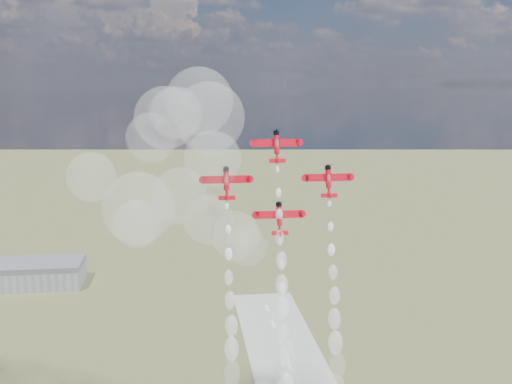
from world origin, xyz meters
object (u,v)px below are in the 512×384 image
object	(u,v)px
plane_left	(226,183)
plane_slot	(279,218)
plane_right	(328,181)
hangar	(36,273)
plane_lead	(277,146)

from	to	relation	value
plane_left	plane_slot	size ratio (longest dim) A/B	1.00
plane_right	hangar	bearing A→B (deg)	125.80
hangar	plane_slot	distance (m)	210.07
plane_right	plane_slot	xyz separation A→B (m)	(-14.01, -2.59, -9.46)
plane_left	plane_right	xyz separation A→B (m)	(28.01, 0.00, 0.00)
hangar	plane_lead	xyz separation A→B (m)	(106.01, -163.83, 84.70)
hangar	plane_left	size ratio (longest dim) A/B	3.92
hangar	plane_right	xyz separation A→B (m)	(120.02, -166.42, 75.25)
plane_left	hangar	bearing A→B (deg)	118.94
plane_right	plane_slot	bearing A→B (deg)	-169.54
plane_lead	plane_right	size ratio (longest dim) A/B	1.00
plane_lead	plane_slot	world-z (taller)	plane_lead
plane_lead	plane_slot	size ratio (longest dim) A/B	1.00
plane_lead	plane_slot	xyz separation A→B (m)	(0.00, -5.17, -18.91)
hangar	plane_right	size ratio (longest dim) A/B	3.92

